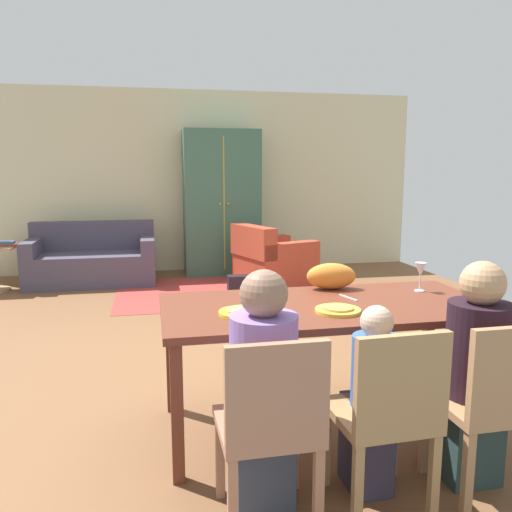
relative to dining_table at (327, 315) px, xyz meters
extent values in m
cube|color=brown|center=(-0.29, 1.84, -0.70)|extent=(6.81, 6.63, 0.02)
cube|color=beige|center=(-0.29, 5.21, 0.66)|extent=(6.81, 0.10, 2.70)
cube|color=brown|center=(0.00, 0.00, 0.05)|extent=(1.90, 0.91, 0.04)
cube|color=brown|center=(-0.89, -0.39, -0.33)|extent=(0.06, 0.06, 0.72)
cube|color=brown|center=(0.89, -0.39, -0.33)|extent=(0.06, 0.06, 0.72)
cube|color=brown|center=(-0.89, 0.39, -0.33)|extent=(0.06, 0.06, 0.72)
cube|color=brown|center=(0.89, 0.39, -0.33)|extent=(0.06, 0.06, 0.72)
cylinder|color=yellow|center=(-0.52, -0.12, 0.08)|extent=(0.25, 0.25, 0.02)
cylinder|color=tan|center=(-0.52, -0.12, 0.09)|extent=(0.17, 0.17, 0.01)
cylinder|color=gold|center=(0.00, -0.18, 0.08)|extent=(0.25, 0.25, 0.02)
cylinder|color=gold|center=(0.00, -0.18, 0.09)|extent=(0.17, 0.17, 0.01)
cylinder|color=silver|center=(0.68, 0.18, 0.07)|extent=(0.06, 0.06, 0.01)
cylinder|color=silver|center=(0.68, 0.18, 0.12)|extent=(0.01, 0.01, 0.09)
cone|color=silver|center=(0.68, 0.18, 0.21)|extent=(0.07, 0.07, 0.09)
cube|color=silver|center=(-0.29, -0.05, 0.07)|extent=(0.04, 0.15, 0.01)
cube|color=silver|center=(0.17, 0.10, 0.07)|extent=(0.06, 0.17, 0.01)
cube|color=#AC7456|center=(-0.52, -0.73, -0.26)|extent=(0.42, 0.42, 0.04)
cube|color=#AC7456|center=(-0.52, -0.92, -0.03)|extent=(0.42, 0.04, 0.42)
cube|color=#AC7456|center=(-0.34, -0.55, -0.49)|extent=(0.04, 0.04, 0.41)
cube|color=#AC7456|center=(-0.70, -0.55, -0.49)|extent=(0.04, 0.04, 0.41)
cube|color=#AC7456|center=(-0.34, -0.91, -0.49)|extent=(0.04, 0.04, 0.41)
cube|color=#AC7456|center=(-0.70, -0.91, -0.49)|extent=(0.04, 0.04, 0.41)
cube|color=#384255|center=(-0.52, -0.59, -0.47)|extent=(0.26, 0.34, 0.45)
cylinder|color=#8B69BB|center=(-0.52, -0.67, -0.01)|extent=(0.30, 0.30, 0.46)
sphere|color=#926A54|center=(-0.52, -0.67, 0.31)|extent=(0.21, 0.21, 0.21)
cube|color=#AA804F|center=(0.00, -0.73, -0.26)|extent=(0.44, 0.44, 0.04)
cube|color=#AA804F|center=(0.01, -0.92, -0.03)|extent=(0.42, 0.06, 0.42)
cube|color=#AA804F|center=(0.17, -0.55, -0.49)|extent=(0.04, 0.04, 0.41)
cube|color=#AA804F|center=(-0.19, -0.56, -0.49)|extent=(0.04, 0.04, 0.41)
cube|color=#AA804F|center=(0.19, -0.91, -0.49)|extent=(0.04, 0.04, 0.41)
cube|color=#AA804F|center=(-0.17, -0.92, -0.49)|extent=(0.04, 0.04, 0.41)
cube|color=#353146|center=(0.00, -0.62, -0.47)|extent=(0.20, 0.25, 0.45)
cylinder|color=#355BAB|center=(0.00, -0.67, -0.07)|extent=(0.22, 0.22, 0.33)
sphere|color=beige|center=(0.00, -0.67, 0.16)|extent=(0.15, 0.15, 0.15)
cube|color=#AD7D52|center=(0.52, -0.73, -0.26)|extent=(0.42, 0.42, 0.04)
cube|color=#AD7D52|center=(0.70, -0.55, -0.49)|extent=(0.04, 0.04, 0.41)
cube|color=#AD7D52|center=(0.34, -0.56, -0.49)|extent=(0.04, 0.04, 0.41)
cube|color=#AD7D52|center=(0.34, -0.92, -0.49)|extent=(0.04, 0.04, 0.41)
cube|color=#294140|center=(0.52, -0.59, -0.47)|extent=(0.26, 0.34, 0.45)
cylinder|color=black|center=(0.52, -0.67, -0.01)|extent=(0.30, 0.30, 0.46)
sphere|color=tan|center=(0.52, -0.67, 0.31)|extent=(0.21, 0.21, 0.21)
ellipsoid|color=orange|center=(0.15, 0.35, 0.15)|extent=(0.34, 0.20, 0.17)
cube|color=#A93832|center=(-0.15, 3.59, -0.69)|extent=(2.60, 1.80, 0.01)
cube|color=#474153|center=(-1.79, 4.39, -0.48)|extent=(1.67, 0.84, 0.42)
cube|color=#474153|center=(-1.79, 4.73, -0.07)|extent=(1.67, 0.20, 0.40)
cube|color=#474153|center=(-2.54, 4.39, -0.17)|extent=(0.18, 0.84, 0.20)
cube|color=#474153|center=(-1.05, 4.39, -0.17)|extent=(0.18, 0.84, 0.20)
cube|color=#A93E28|center=(0.61, 3.79, -0.48)|extent=(1.08, 1.08, 0.42)
cube|color=#A93E28|center=(0.29, 3.68, -0.07)|extent=(0.47, 0.87, 0.40)
cube|color=#A93E28|center=(0.72, 3.48, -0.17)|extent=(0.85, 0.45, 0.20)
cube|color=#A93E28|center=(0.50, 4.11, -0.17)|extent=(0.85, 0.45, 0.20)
cube|color=#3A654F|center=(0.04, 4.82, 0.36)|extent=(1.10, 0.56, 2.10)
cube|color=gold|center=(0.04, 4.53, 0.36)|extent=(0.02, 0.01, 1.89)
sphere|color=gold|center=(-0.02, 4.53, 0.36)|extent=(0.04, 0.04, 0.04)
sphere|color=gold|center=(0.10, 4.53, 0.36)|extent=(0.04, 0.04, 0.04)
cube|color=#973621|center=(-2.77, 4.17, -0.10)|extent=(0.22, 0.16, 0.03)
cube|color=#345782|center=(-2.81, 4.17, -0.07)|extent=(0.22, 0.16, 0.03)
cube|color=black|center=(0.06, 3.29, -0.56)|extent=(0.32, 0.16, 0.26)
camera|label=1|loc=(-0.98, -2.77, 0.84)|focal=36.23mm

